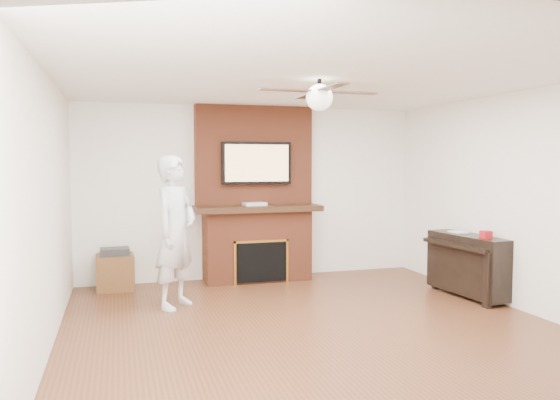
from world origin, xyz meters
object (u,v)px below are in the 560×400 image
object	(u,v)px
side_table	(115,270)
piano	(468,264)
person	(176,232)
fireplace	(256,211)

from	to	relation	value
side_table	piano	distance (m)	4.58
person	side_table	xyz separation A→B (m)	(-0.69, 1.13, -0.63)
fireplace	piano	size ratio (longest dim) A/B	2.04
person	side_table	world-z (taller)	person
fireplace	person	xyz separation A→B (m)	(-1.26, -1.20, -0.11)
fireplace	piano	world-z (taller)	fireplace
fireplace	side_table	bearing A→B (deg)	-178.03
side_table	person	bearing A→B (deg)	-60.69
person	piano	bearing A→B (deg)	-59.75
person	piano	xyz separation A→B (m)	(3.57, -0.55, -0.47)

